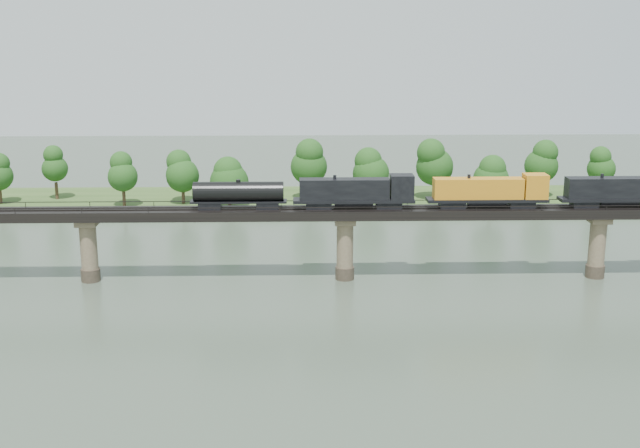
{
  "coord_description": "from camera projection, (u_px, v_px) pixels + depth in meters",
  "views": [
    {
      "loc": [
        -6.95,
        -91.04,
        39.18
      ],
      "look_at": [
        -3.92,
        30.0,
        9.0
      ],
      "focal_mm": 45.0,
      "sensor_mm": 36.0,
      "label": 1
    }
  ],
  "objects": [
    {
      "name": "far_bank",
      "position": [
        331.0,
        200.0,
        180.21
      ],
      "size": [
        300.0,
        24.0,
        1.6
      ],
      "primitive_type": "cube",
      "color": "#314D1E",
      "rests_on": "ground"
    },
    {
      "name": "ground",
      "position": [
        358.0,
        354.0,
        97.96
      ],
      "size": [
        400.0,
        400.0,
        0.0
      ],
      "primitive_type": "plane",
      "color": "#364335",
      "rests_on": "ground"
    },
    {
      "name": "far_treeline",
      "position": [
        294.0,
        169.0,
        173.73
      ],
      "size": [
        289.06,
        17.54,
        13.6
      ],
      "color": "#382619",
      "rests_on": "far_bank"
    },
    {
      "name": "freight_train",
      "position": [
        444.0,
        192.0,
        124.04
      ],
      "size": [
        76.08,
        2.96,
        5.24
      ],
      "color": "black",
      "rests_on": "bridge"
    },
    {
      "name": "bridge_superstructure",
      "position": [
        345.0,
        206.0,
        124.21
      ],
      "size": [
        220.0,
        4.9,
        0.75
      ],
      "color": "black",
      "rests_on": "bridge"
    },
    {
      "name": "bridge",
      "position": [
        345.0,
        246.0,
        125.74
      ],
      "size": [
        236.0,
        30.0,
        11.5
      ],
      "color": "#473A2D",
      "rests_on": "ground"
    }
  ]
}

